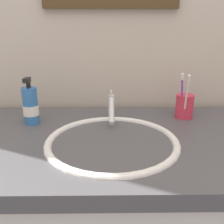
{
  "coord_description": "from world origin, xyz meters",
  "views": [
    {
      "loc": [
        -0.01,
        -0.77,
        1.19
      ],
      "look_at": [
        -0.0,
        -0.01,
        0.93
      ],
      "focal_mm": 40.76,
      "sensor_mm": 36.0,
      "label": 1
    }
  ],
  "objects": [
    {
      "name": "faucet",
      "position": [
        -0.0,
        0.15,
        0.89
      ],
      "size": [
        0.02,
        0.16,
        0.11
      ],
      "color": "silver",
      "rests_on": "sink_basin"
    },
    {
      "name": "sink_basin",
      "position": [
        -0.0,
        -0.04,
        0.81
      ],
      "size": [
        0.42,
        0.42,
        0.09
      ],
      "color": "white",
      "rests_on": "vanity_counter"
    },
    {
      "name": "toothbrush_cup",
      "position": [
        0.29,
        0.18,
        0.89
      ],
      "size": [
        0.07,
        0.07,
        0.09
      ],
      "primitive_type": "cylinder",
      "color": "#D8334C",
      "rests_on": "vanity_counter"
    },
    {
      "name": "tiled_wall_back",
      "position": [
        0.0,
        0.35,
        1.2
      ],
      "size": [
        2.42,
        0.04,
        2.4
      ],
      "primitive_type": "cube",
      "color": "beige",
      "rests_on": "ground"
    },
    {
      "name": "soap_dispenser",
      "position": [
        -0.3,
        0.12,
        0.91
      ],
      "size": [
        0.06,
        0.06,
        0.17
      ],
      "color": "#3372BF",
      "rests_on": "vanity_counter"
    },
    {
      "name": "toothbrush_white",
      "position": [
        0.28,
        0.14,
        0.95
      ],
      "size": [
        0.02,
        0.06,
        0.18
      ],
      "color": "white",
      "rests_on": "toothbrush_cup"
    },
    {
      "name": "toothbrush_purple",
      "position": [
        0.27,
        0.16,
        0.95
      ],
      "size": [
        0.03,
        0.04,
        0.18
      ],
      "color": "purple",
      "rests_on": "toothbrush_cup"
    }
  ]
}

